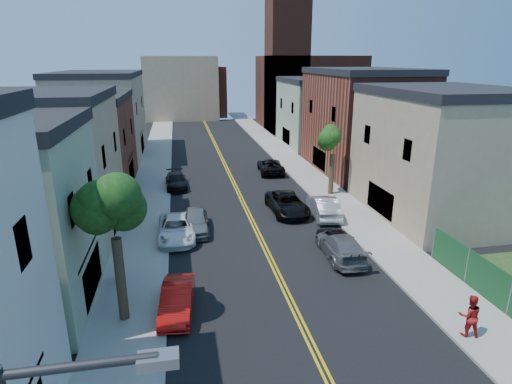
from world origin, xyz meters
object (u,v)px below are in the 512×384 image
black_car_right (337,239)px  black_suv_lane (287,203)px  grey_car_left (196,221)px  pedestrian_right (470,316)px  white_pickup (176,228)px  pedestrian_left (119,265)px  silver_car_right (324,207)px  black_car_left (176,181)px  grey_car_right (341,246)px  red_sedan (177,299)px  dark_car_right_far (271,166)px

black_car_right → black_suv_lane: (-1.42, 6.92, 0.08)m
grey_car_left → pedestrian_right: pedestrian_right is taller
grey_car_left → white_pickup: bearing=-141.8°
grey_car_left → black_car_right: (8.59, -4.42, -0.08)m
grey_car_left → pedestrian_left: (-4.31, -6.43, 0.37)m
pedestrian_left → silver_car_right: bearing=-42.6°
pedestrian_right → pedestrian_left: bearing=-10.3°
black_car_left → pedestrian_right: pedestrian_right is taller
grey_car_right → black_car_right: size_ratio=1.28×
black_car_right → pedestrian_right: (2.28, -9.46, 0.43)m
silver_car_right → pedestrian_right: bearing=100.2°
pedestrian_left → pedestrian_right: (15.18, -7.44, -0.02)m
silver_car_right → grey_car_left: bearing=12.5°
grey_car_right → black_car_right: (0.19, 1.16, -0.06)m
grey_car_left → red_sedan: bearing=-94.9°
black_car_right → pedestrian_right: pedestrian_right is taller
black_car_right → pedestrian_left: bearing=7.8°
dark_car_right_far → white_pickup: bearing=62.1°
red_sedan → silver_car_right: 15.41m
black_car_right → black_suv_lane: 7.07m
red_sedan → black_car_left: (0.02, 20.48, -0.01)m
black_suv_lane → pedestrian_left: pedestrian_left is taller
grey_car_left → black_car_right: grey_car_left is taller
black_car_right → pedestrian_left: (-12.91, -2.01, 0.45)m
white_pickup → black_car_left: 11.78m
white_pickup → black_car_right: white_pickup is taller
red_sedan → grey_car_right: 10.55m
white_pickup → black_suv_lane: bearing=22.0°
grey_car_left → black_car_right: 9.66m
white_pickup → black_car_right: bearing=-19.3°
pedestrian_left → grey_car_left: bearing=-14.9°
red_sedan → black_suv_lane: black_suv_lane is taller
white_pickup → pedestrian_left: 6.26m
black_car_left → dark_car_right_far: bearing=17.7°
grey_car_left → black_suv_lane: black_suv_lane is taller
red_sedan → black_car_right: red_sedan is taller
grey_car_left → black_suv_lane: size_ratio=0.81×
black_car_left → black_suv_lane: (8.48, -8.34, 0.09)m
grey_car_left → pedestrian_right: size_ratio=2.31×
white_pickup → dark_car_right_far: bearing=57.5°
black_car_left → pedestrian_left: bearing=-102.6°
grey_car_right → silver_car_right: (1.27, 6.73, 0.07)m
red_sedan → dark_car_right_far: 26.07m
red_sedan → black_suv_lane: 14.82m
black_suv_lane → pedestrian_right: bearing=-79.0°
black_car_right → grey_car_right: bearing=79.7°
black_suv_lane → grey_car_left: bearing=-162.5°
grey_car_left → pedestrian_right: 17.63m
grey_car_right → pedestrian_left: (-12.72, -0.85, 0.39)m
black_car_right → silver_car_right: silver_car_right is taller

